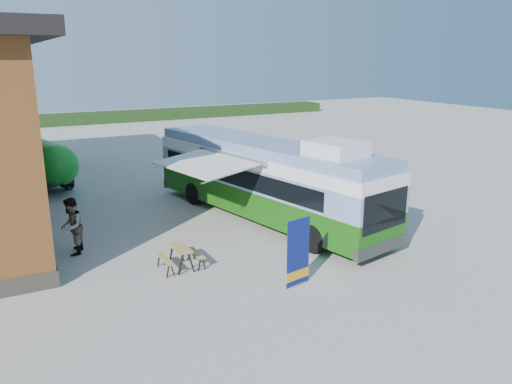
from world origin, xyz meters
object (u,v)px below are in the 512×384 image
banner (298,258)px  picnic_table (181,252)px  bus (265,177)px  person_b (71,226)px  person_a (202,172)px  slurry_tanker (41,160)px

banner → picnic_table: banner is taller
bus → banner: size_ratio=6.05×
banner → person_b: 7.79m
person_a → picnic_table: bearing=-128.2°
banner → person_a: banner is taller
picnic_table → person_b: size_ratio=0.64×
slurry_tanker → banner: bearing=-85.7°
bus → slurry_tanker: size_ratio=1.90×
slurry_tanker → person_b: bearing=-104.7°
person_b → picnic_table: bearing=63.7°
banner → person_b: size_ratio=1.04×
bus → person_b: size_ratio=6.27×
person_a → slurry_tanker: size_ratio=0.31×
person_b → banner: bearing=63.2°
bus → slurry_tanker: bearing=115.9°
picnic_table → bus: bearing=33.8°
picnic_table → person_a: (4.09, 8.42, 0.46)m
bus → person_a: size_ratio=6.19×
picnic_table → slurry_tanker: bearing=101.9°
person_b → slurry_tanker: (0.00, 10.24, 0.43)m
bus → person_a: 5.29m
picnic_table → person_b: 4.03m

